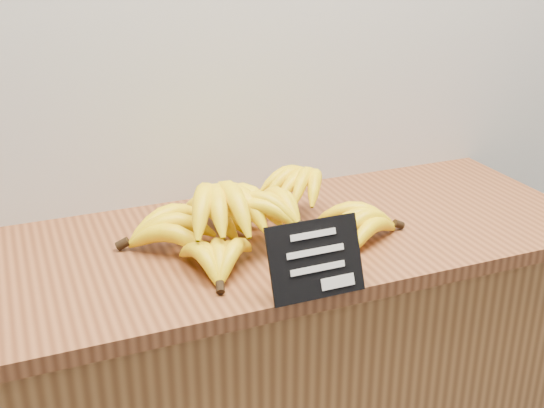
% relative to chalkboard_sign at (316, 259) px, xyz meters
% --- Properties ---
extents(counter_top, '(1.41, 0.54, 0.03)m').
position_rel_chalkboard_sign_xyz_m(counter_top, '(0.00, 0.25, -0.08)').
color(counter_top, brown).
rests_on(counter_top, counter).
extents(chalkboard_sign, '(0.17, 0.06, 0.13)m').
position_rel_chalkboard_sign_xyz_m(chalkboard_sign, '(0.00, 0.00, 0.00)').
color(chalkboard_sign, black).
rests_on(chalkboard_sign, counter_top).
extents(banana_pile, '(0.56, 0.42, 0.13)m').
position_rel_chalkboard_sign_xyz_m(banana_pile, '(-0.03, 0.25, -0.01)').
color(banana_pile, yellow).
rests_on(banana_pile, counter_top).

